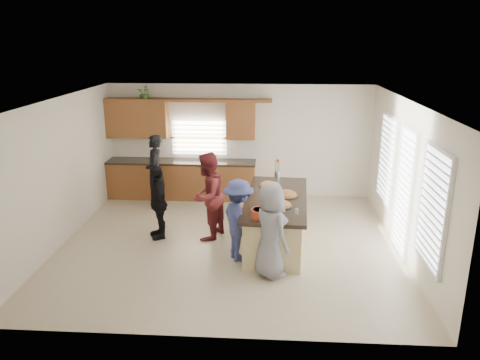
# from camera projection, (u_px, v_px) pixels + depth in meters

# --- Properties ---
(floor) EXTENTS (6.50, 6.50, 0.00)m
(floor) POSITION_uv_depth(u_px,v_px,m) (229.00, 243.00, 9.18)
(floor) COLOR #C9B395
(floor) RESTS_ON ground
(room_shell) EXTENTS (6.52, 6.02, 2.81)m
(room_shell) POSITION_uv_depth(u_px,v_px,m) (229.00, 149.00, 8.62)
(room_shell) COLOR silver
(room_shell) RESTS_ON ground
(back_cabinetry) EXTENTS (4.08, 0.66, 2.46)m
(back_cabinetry) POSITION_uv_depth(u_px,v_px,m) (180.00, 162.00, 11.61)
(back_cabinetry) COLOR brown
(back_cabinetry) RESTS_ON ground
(right_wall_glazing) EXTENTS (0.06, 4.00, 2.25)m
(right_wall_glazing) POSITION_uv_depth(u_px,v_px,m) (405.00, 183.00, 8.46)
(right_wall_glazing) COLOR white
(right_wall_glazing) RESTS_ON ground
(island) EXTENTS (1.33, 2.77, 0.95)m
(island) POSITION_uv_depth(u_px,v_px,m) (276.00, 221.00, 9.07)
(island) COLOR #CFBC81
(island) RESTS_ON ground
(platter_front) EXTENTS (0.42, 0.42, 0.17)m
(platter_front) POSITION_uv_depth(u_px,v_px,m) (281.00, 205.00, 8.42)
(platter_front) COLOR black
(platter_front) RESTS_ON island
(platter_mid) EXTENTS (0.46, 0.46, 0.19)m
(platter_mid) POSITION_uv_depth(u_px,v_px,m) (286.00, 195.00, 8.96)
(platter_mid) COLOR black
(platter_mid) RESTS_ON island
(platter_back) EXTENTS (0.38, 0.38, 0.15)m
(platter_back) POSITION_uv_depth(u_px,v_px,m) (268.00, 185.00, 9.57)
(platter_back) COLOR black
(platter_back) RESTS_ON island
(salad_bowl) EXTENTS (0.34, 0.34, 0.14)m
(salad_bowl) POSITION_uv_depth(u_px,v_px,m) (261.00, 213.00, 7.92)
(salad_bowl) COLOR #C44024
(salad_bowl) RESTS_ON island
(clear_cup) EXTENTS (0.07, 0.07, 0.10)m
(clear_cup) POSITION_uv_depth(u_px,v_px,m) (297.00, 211.00, 8.07)
(clear_cup) COLOR white
(clear_cup) RESTS_ON island
(plate_stack) EXTENTS (0.23, 0.23, 0.05)m
(plate_stack) POSITION_uv_depth(u_px,v_px,m) (274.00, 184.00, 9.62)
(plate_stack) COLOR #AA84C0
(plate_stack) RESTS_ON island
(flower_vase) EXTENTS (0.14, 0.14, 0.43)m
(flower_vase) POSITION_uv_depth(u_px,v_px,m) (277.00, 168.00, 10.05)
(flower_vase) COLOR silver
(flower_vase) RESTS_ON island
(potted_plant) EXTENTS (0.41, 0.38, 0.37)m
(potted_plant) POSITION_uv_depth(u_px,v_px,m) (145.00, 93.00, 11.24)
(potted_plant) COLOR #45742E
(potted_plant) RESTS_ON back_cabinetry
(woman_left_back) EXTENTS (0.53, 0.70, 1.74)m
(woman_left_back) POSITION_uv_depth(u_px,v_px,m) (155.00, 172.00, 10.92)
(woman_left_back) COLOR black
(woman_left_back) RESTS_ON ground
(woman_left_mid) EXTENTS (0.92, 1.03, 1.76)m
(woman_left_mid) POSITION_uv_depth(u_px,v_px,m) (207.00, 196.00, 9.20)
(woman_left_mid) COLOR maroon
(woman_left_mid) RESTS_ON ground
(woman_left_front) EXTENTS (0.70, 0.95, 1.49)m
(woman_left_front) POSITION_uv_depth(u_px,v_px,m) (158.00, 202.00, 9.27)
(woman_left_front) COLOR black
(woman_left_front) RESTS_ON ground
(woman_right_back) EXTENTS (0.94, 1.12, 1.51)m
(woman_right_back) POSITION_uv_depth(u_px,v_px,m) (239.00, 220.00, 8.33)
(woman_right_back) COLOR #38417B
(woman_right_back) RESTS_ON ground
(woman_right_front) EXTENTS (0.86, 0.94, 1.62)m
(woman_right_front) POSITION_uv_depth(u_px,v_px,m) (271.00, 231.00, 7.74)
(woman_right_front) COLOR gray
(woman_right_front) RESTS_ON ground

